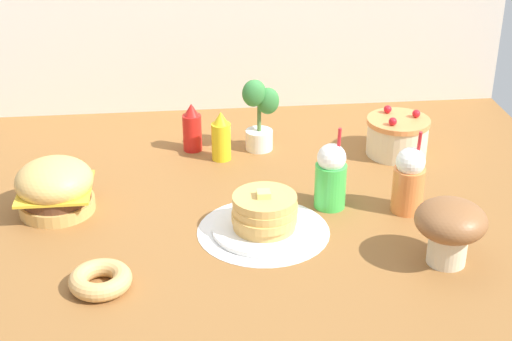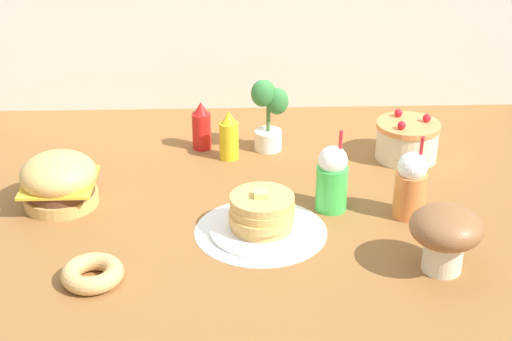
{
  "view_description": "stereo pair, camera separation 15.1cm",
  "coord_description": "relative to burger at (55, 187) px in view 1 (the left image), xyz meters",
  "views": [
    {
      "loc": [
        -0.17,
        -2.14,
        1.24
      ],
      "look_at": [
        0.05,
        0.02,
        0.15
      ],
      "focal_mm": 54.14,
      "sensor_mm": 36.0,
      "label": 1
    },
    {
      "loc": [
        -0.02,
        -2.15,
        1.24
      ],
      "look_at": [
        0.05,
        0.02,
        0.15
      ],
      "focal_mm": 54.14,
      "sensor_mm": 36.0,
      "label": 2
    }
  ],
  "objects": [
    {
      "name": "cream_soda_cup",
      "position": [
        0.88,
        -0.06,
        0.02
      ],
      "size": [
        0.1,
        0.1,
        0.28
      ],
      "color": "green",
      "rests_on": "ground_plane"
    },
    {
      "name": "mustard_bottle",
      "position": [
        0.55,
        0.33,
        0.0
      ],
      "size": [
        0.07,
        0.07,
        0.19
      ],
      "color": "yellow",
      "rests_on": "ground_plane"
    },
    {
      "name": "doily_mat",
      "position": [
        0.65,
        -0.2,
        -0.08
      ],
      "size": [
        0.41,
        0.41,
        0.0
      ],
      "primitive_type": "cylinder",
      "color": "white",
      "rests_on": "ground_plane"
    },
    {
      "name": "orange_float_cup",
      "position": [
        1.13,
        -0.12,
        0.02
      ],
      "size": [
        0.1,
        0.1,
        0.28
      ],
      "color": "orange",
      "rests_on": "ground_plane"
    },
    {
      "name": "burger",
      "position": [
        0.0,
        0.0,
        0.0
      ],
      "size": [
        0.25,
        0.25,
        0.18
      ],
      "color": "#DBA859",
      "rests_on": "ground_plane"
    },
    {
      "name": "layer_cake",
      "position": [
        1.21,
        0.31,
        -0.01
      ],
      "size": [
        0.23,
        0.23,
        0.17
      ],
      "color": "beige",
      "rests_on": "ground_plane"
    },
    {
      "name": "ground_plane",
      "position": [
        0.58,
        -0.1,
        -0.09
      ],
      "size": [
        2.4,
        1.9,
        0.02
      ],
      "primitive_type": "cube",
      "color": "brown"
    },
    {
      "name": "ketchup_bottle",
      "position": [
        0.45,
        0.42,
        0.0
      ],
      "size": [
        0.07,
        0.07,
        0.19
      ],
      "color": "red",
      "rests_on": "ground_plane"
    },
    {
      "name": "potted_plant",
      "position": [
        0.7,
        0.4,
        0.07
      ],
      "size": [
        0.14,
        0.11,
        0.29
      ],
      "color": "white",
      "rests_on": "ground_plane"
    },
    {
      "name": "pancake_stack",
      "position": [
        0.65,
        -0.2,
        -0.03
      ],
      "size": [
        0.32,
        0.32,
        0.14
      ],
      "color": "white",
      "rests_on": "doily_mat"
    },
    {
      "name": "mushroom_stool",
      "position": [
        1.16,
        -0.43,
        0.04
      ],
      "size": [
        0.21,
        0.21,
        0.2
      ],
      "color": "beige",
      "rests_on": "ground_plane"
    },
    {
      "name": "donut_pink_glaze",
      "position": [
        0.17,
        -0.45,
        -0.06
      ],
      "size": [
        0.17,
        0.17,
        0.05
      ],
      "color": "tan",
      "rests_on": "ground_plane"
    }
  ]
}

